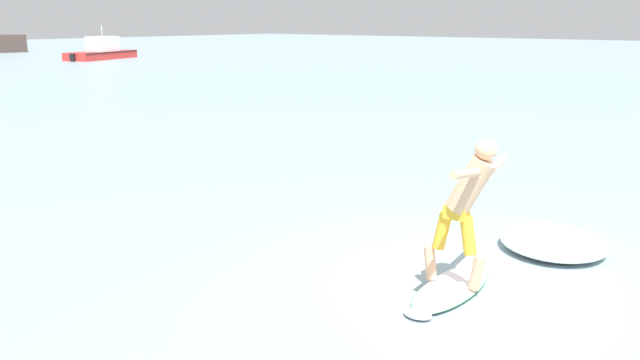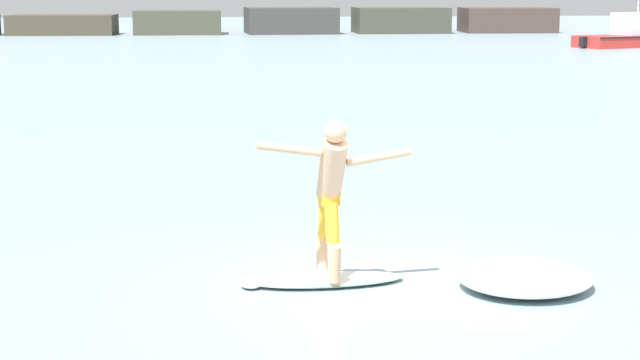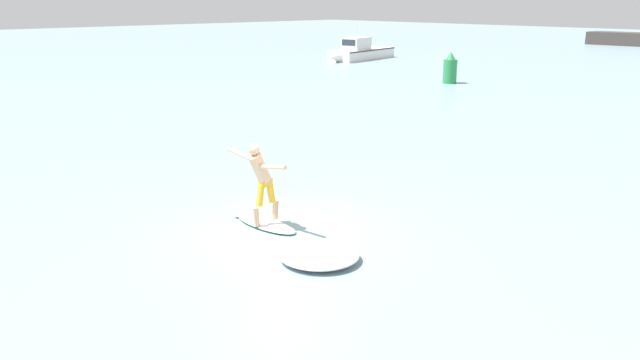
% 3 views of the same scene
% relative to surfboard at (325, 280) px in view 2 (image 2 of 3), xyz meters
% --- Properties ---
extents(ground_plane, '(200.00, 200.00, 0.00)m').
position_rel_surfboard_xyz_m(ground_plane, '(0.55, -0.01, -0.05)').
color(ground_plane, '#7F98A0').
extents(rock_jetty_breakwater, '(44.91, 4.66, 1.75)m').
position_rel_surfboard_xyz_m(rock_jetty_breakwater, '(4.46, 61.99, 0.76)').
color(rock_jetty_breakwater, '#3C3734').
rests_on(rock_jetty_breakwater, ground).
extents(surfboard, '(1.86, 0.70, 0.23)m').
position_rel_surfboard_xyz_m(surfboard, '(0.00, 0.00, 0.00)').
color(surfboard, white).
rests_on(surfboard, ground).
extents(surfer, '(1.70, 0.82, 1.79)m').
position_rel_surfboard_xyz_m(surfer, '(0.05, -0.12, 1.11)').
color(surfer, tan).
rests_on(surfer, surfboard).
extents(fishing_boat_near_jetty, '(7.58, 4.36, 2.71)m').
position_rel_surfboard_xyz_m(fishing_boat_near_jetty, '(22.68, 43.79, 0.56)').
color(fishing_boat_near_jetty, red).
rests_on(fishing_boat_near_jetty, ground).
extents(wave_foam_at_tail, '(2.07, 2.04, 0.24)m').
position_rel_surfboard_xyz_m(wave_foam_at_tail, '(2.16, -0.45, 0.08)').
color(wave_foam_at_tail, white).
rests_on(wave_foam_at_tail, ground).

